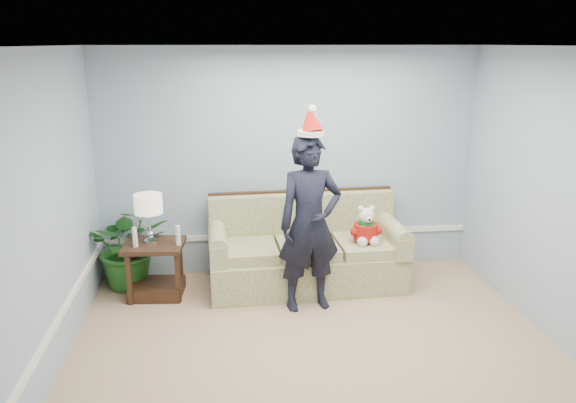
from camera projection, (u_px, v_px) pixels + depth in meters
The scene contains 10 objects.
room_shell at pixel (330, 229), 4.29m from camera, with size 4.54×5.04×2.74m.
wainscot_trim at pixel (188, 283), 5.52m from camera, with size 4.49×4.99×0.06m.
sofa at pixel (305, 253), 6.52m from camera, with size 2.24×1.02×1.03m.
side_table at pixel (156, 275), 6.23m from camera, with size 0.69×0.59×0.62m.
table_lamp at pixel (148, 206), 6.04m from camera, with size 0.31×0.31×0.54m.
candle_pair at pixel (157, 237), 6.02m from camera, with size 0.51×0.06×0.22m.
houseplant at pixel (130, 246), 6.40m from camera, with size 0.89×0.77×0.99m, color #1E5A1D.
man at pixel (310, 224), 5.78m from camera, with size 0.68×0.44×1.85m, color black.
santa_hat at pixel (311, 122), 5.50m from camera, with size 0.35×0.37×0.32m.
teddy_bear at pixel (366, 229), 6.31m from camera, with size 0.28×0.32×0.44m.
Camera 1 is at (-0.82, -4.00, 2.73)m, focal length 35.00 mm.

